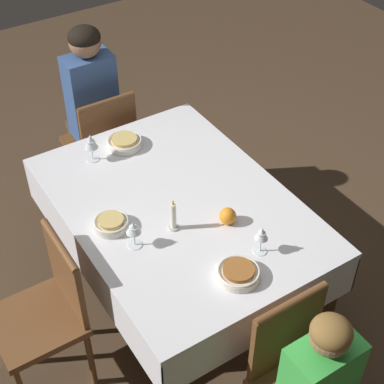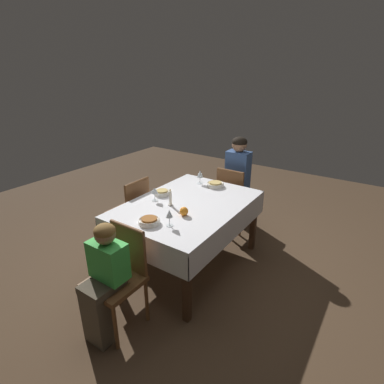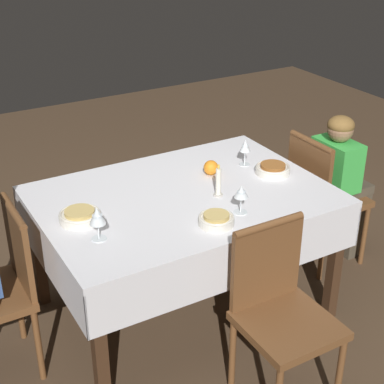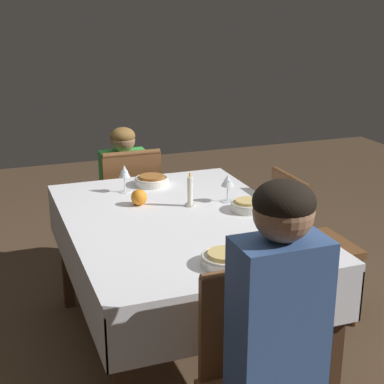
{
  "view_description": "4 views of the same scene",
  "coord_description": "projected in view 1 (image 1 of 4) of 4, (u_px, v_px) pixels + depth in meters",
  "views": [
    {
      "loc": [
        -1.91,
        1.13,
        2.76
      ],
      "look_at": [
        -0.09,
        -0.03,
        0.88
      ],
      "focal_mm": 55.0,
      "sensor_mm": 36.0,
      "label": 1
    },
    {
      "loc": [
        -2.33,
        -1.64,
        2.05
      ],
      "look_at": [
        -0.03,
        -0.07,
        0.9
      ],
      "focal_mm": 28.0,
      "sensor_mm": 36.0,
      "label": 2
    },
    {
      "loc": [
        1.34,
        2.43,
        2.16
      ],
      "look_at": [
        0.0,
        0.1,
        0.8
      ],
      "focal_mm": 55.0,
      "sensor_mm": 36.0,
      "label": 3
    },
    {
      "loc": [
        2.56,
        -0.88,
        1.77
      ],
      "look_at": [
        -0.08,
        0.1,
        0.85
      ],
      "focal_mm": 55.0,
      "sensor_mm": 36.0,
      "label": 4
    }
  ],
  "objects": [
    {
      "name": "chair_west",
      "position": [
        300.0,
        376.0,
        2.53
      ],
      "size": [
        0.41,
        0.4,
        0.89
      ],
      "rotation": [
        0.0,
        0.0,
        -1.57
      ],
      "color": "brown",
      "rests_on": "ground_plane"
    },
    {
      "name": "chair_north",
      "position": [
        47.0,
        309.0,
        2.8
      ],
      "size": [
        0.4,
        0.41,
        0.89
      ],
      "rotation": [
        0.0,
        0.0,
        3.14
      ],
      "color": "brown",
      "rests_on": "ground_plane"
    },
    {
      "name": "bowl_west",
      "position": [
        238.0,
        273.0,
        2.6
      ],
      "size": [
        0.2,
        0.2,
        0.06
      ],
      "color": "silver",
      "rests_on": "dining_table"
    },
    {
      "name": "candle_centerpiece",
      "position": [
        173.0,
        218.0,
        2.8
      ],
      "size": [
        0.05,
        0.05,
        0.18
      ],
      "color": "beige",
      "rests_on": "dining_table"
    },
    {
      "name": "wine_glass_east",
      "position": [
        91.0,
        142.0,
        3.18
      ],
      "size": [
        0.08,
        0.08,
        0.17
      ],
      "color": "white",
      "rests_on": "dining_table"
    },
    {
      "name": "bowl_east",
      "position": [
        124.0,
        142.0,
        3.33
      ],
      "size": [
        0.2,
        0.2,
        0.06
      ],
      "color": "silver",
      "rests_on": "dining_table"
    },
    {
      "name": "ground_plane",
      "position": [
        179.0,
        297.0,
        3.48
      ],
      "size": [
        8.0,
        8.0,
        0.0
      ],
      "primitive_type": "plane",
      "color": "#4C3826"
    },
    {
      "name": "bowl_north",
      "position": [
        111.0,
        223.0,
        2.84
      ],
      "size": [
        0.17,
        0.17,
        0.06
      ],
      "color": "silver",
      "rests_on": "dining_table"
    },
    {
      "name": "dining_table",
      "position": [
        177.0,
        214.0,
        3.04
      ],
      "size": [
        1.52,
        1.08,
        0.75
      ],
      "color": "silver",
      "rests_on": "ground_plane"
    },
    {
      "name": "chair_east",
      "position": [
        103.0,
        143.0,
        3.8
      ],
      "size": [
        0.41,
        0.4,
        0.89
      ],
      "rotation": [
        0.0,
        0.0,
        1.57
      ],
      "color": "brown",
      "rests_on": "ground_plane"
    },
    {
      "name": "orange_fruit",
      "position": [
        228.0,
        216.0,
        2.85
      ],
      "size": [
        0.08,
        0.08,
        0.08
      ],
      "primitive_type": "sphere",
      "color": "orange",
      "rests_on": "dining_table"
    },
    {
      "name": "person_adult_denim",
      "position": [
        90.0,
        104.0,
        3.75
      ],
      "size": [
        0.34,
        0.3,
        1.26
      ],
      "rotation": [
        0.0,
        0.0,
        1.57
      ],
      "color": "#4C4233",
      "rests_on": "ground_plane"
    },
    {
      "name": "wine_glass_north",
      "position": [
        133.0,
        229.0,
        2.69
      ],
      "size": [
        0.07,
        0.07,
        0.15
      ],
      "color": "white",
      "rests_on": "dining_table"
    },
    {
      "name": "wine_glass_west",
      "position": [
        262.0,
        234.0,
        2.66
      ],
      "size": [
        0.06,
        0.06,
        0.16
      ],
      "color": "white",
      "rests_on": "dining_table"
    }
  ]
}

